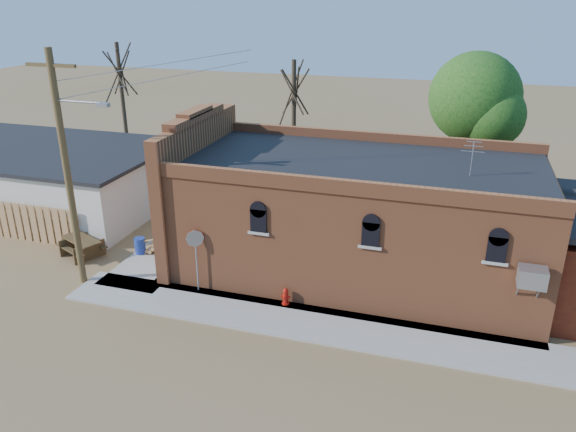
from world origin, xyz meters
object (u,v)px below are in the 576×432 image
(trash_barrel, at_px, (140,246))
(picnic_table, at_px, (82,245))
(utility_pole, at_px, (67,167))
(brick_bar, at_px, (350,216))
(stop_sign, at_px, (196,244))
(fire_hydrant, at_px, (286,296))

(trash_barrel, height_order, picnic_table, same)
(utility_pole, bearing_deg, brick_bar, 23.69)
(brick_bar, bearing_deg, trash_barrel, -170.58)
(picnic_table, bearing_deg, utility_pole, -28.63)
(utility_pole, bearing_deg, stop_sign, 7.29)
(fire_hydrant, bearing_deg, trash_barrel, 139.28)
(utility_pole, xyz_separation_m, stop_sign, (4.69, 0.60, -2.76))
(trash_barrel, bearing_deg, brick_bar, 9.42)
(picnic_table, bearing_deg, fire_hydrant, 15.89)
(brick_bar, distance_m, utility_pole, 10.96)
(brick_bar, xyz_separation_m, fire_hydrant, (-1.59, -3.70, -1.94))
(fire_hydrant, height_order, picnic_table, picnic_table)
(fire_hydrant, bearing_deg, utility_pole, 160.18)
(stop_sign, height_order, picnic_table, stop_sign)
(trash_barrel, xyz_separation_m, picnic_table, (-2.37, -0.81, 0.08))
(fire_hydrant, bearing_deg, picnic_table, 147.81)
(fire_hydrant, xyz_separation_m, stop_sign, (-3.51, 0.00, 1.62))
(picnic_table, bearing_deg, trash_barrel, 43.00)
(brick_bar, distance_m, stop_sign, 6.30)
(fire_hydrant, bearing_deg, brick_bar, 42.79)
(stop_sign, bearing_deg, fire_hydrant, -13.63)
(fire_hydrant, bearing_deg, stop_sign, 155.97)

